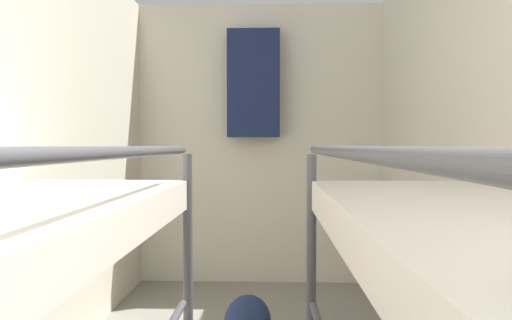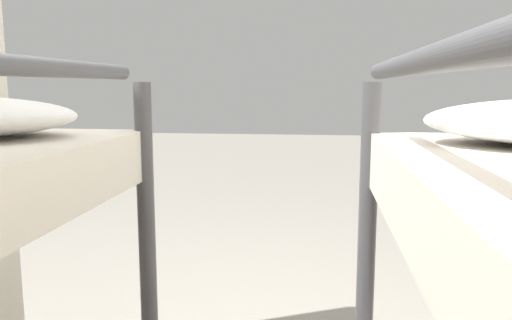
{
  "view_description": "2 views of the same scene",
  "coord_description": "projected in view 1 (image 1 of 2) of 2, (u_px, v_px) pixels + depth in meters",
  "views": [
    {
      "loc": [
        0.1,
        0.38,
        1.2
      ],
      "look_at": [
        -0.01,
        3.66,
        1.09
      ],
      "focal_mm": 32.0,
      "sensor_mm": 36.0,
      "label": 1
    },
    {
      "loc": [
        -0.16,
        1.77,
        1.15
      ],
      "look_at": [
        0.01,
        0.45,
        0.95
      ],
      "focal_mm": 35.0,
      "sensor_mm": 36.0,
      "label": 2
    }
  ],
  "objects": [
    {
      "name": "wall_back",
      "position": [
        260.0,
        144.0,
        4.0
      ],
      "size": [
        2.23,
        0.06,
        2.42
      ],
      "color": "beige",
      "rests_on": "ground_plane"
    },
    {
      "name": "hanging_coat",
      "position": [
        254.0,
        84.0,
        3.83
      ],
      "size": [
        0.44,
        0.12,
        0.9
      ],
      "color": "#192347"
    }
  ]
}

